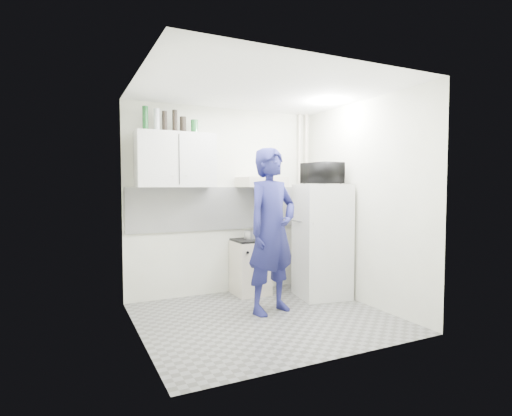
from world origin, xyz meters
name	(u,v)px	position (x,y,z in m)	size (l,w,h in m)	color
floor	(265,318)	(0.00, 0.00, 0.00)	(2.80, 2.80, 0.00)	slate
ceiling	(265,89)	(0.00, 0.00, 2.60)	(2.80, 2.80, 0.00)	white
wall_back	(225,201)	(0.00, 1.25, 1.30)	(2.80, 2.80, 0.00)	silver
wall_left	(138,208)	(-1.40, 0.00, 1.30)	(2.60, 2.60, 0.00)	silver
wall_right	(362,203)	(1.40, 0.00, 1.30)	(2.60, 2.60, 0.00)	silver
person	(272,230)	(0.17, 0.16, 0.98)	(0.72, 0.47, 1.97)	navy
stove	(250,268)	(0.28, 1.00, 0.37)	(0.46, 0.46, 0.74)	beige
fridge	(322,241)	(1.10, 0.46, 0.77)	(0.64, 0.64, 1.54)	silver
stove_top	(250,240)	(0.28, 1.00, 0.76)	(0.45, 0.45, 0.03)	black
saucepan	(251,235)	(0.32, 1.08, 0.83)	(0.20, 0.20, 0.11)	silver
microwave	(322,173)	(1.10, 0.46, 1.68)	(0.35, 0.52, 0.29)	black
bottle_a	(145,119)	(-1.12, 1.07, 2.35)	(0.07, 0.07, 0.30)	#144C1E
bottle_b	(157,120)	(-0.98, 1.07, 2.34)	(0.07, 0.07, 0.28)	#B2B7BC
bottle_c	(165,122)	(-0.89, 1.07, 2.33)	(0.06, 0.06, 0.26)	black
bottle_d	(175,121)	(-0.75, 1.07, 2.34)	(0.06, 0.06, 0.29)	black
canister_a	(183,125)	(-0.65, 1.07, 2.30)	(0.08, 0.08, 0.21)	black
canister_b	(194,127)	(-0.50, 1.07, 2.29)	(0.09, 0.09, 0.18)	#144C1E
upper_cabinet	(176,160)	(-0.75, 1.07, 1.85)	(1.00, 0.35, 0.70)	silver
range_hood	(261,182)	(0.45, 1.00, 1.57)	(0.60, 0.50, 0.14)	beige
backsplash	(226,208)	(0.00, 1.24, 1.20)	(2.74, 0.03, 0.60)	white
pipe_a	(306,200)	(1.30, 1.17, 1.30)	(0.05, 0.05, 2.60)	beige
pipe_b	(299,200)	(1.18, 1.17, 1.30)	(0.04, 0.04, 2.60)	beige
ceiling_spot_fixture	(328,103)	(1.00, 0.20, 2.57)	(0.10, 0.10, 0.02)	white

